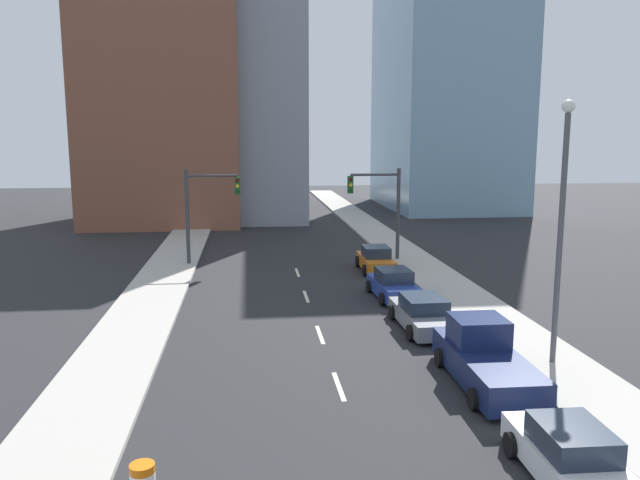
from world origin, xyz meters
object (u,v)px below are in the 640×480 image
object	(u,v)px
traffic_signal_right	(384,203)
pickup_truck_navy	(485,359)
traffic_signal_left	(202,205)
sedan_blue	(393,285)
street_lamp	(561,218)
sedan_orange	(376,260)
sedan_white	(571,458)
sedan_gray	(423,314)

from	to	relation	value
traffic_signal_right	pickup_truck_navy	xyz separation A→B (m)	(-1.03, -20.45, -3.04)
traffic_signal_left	sedan_blue	world-z (taller)	traffic_signal_left
traffic_signal_right	pickup_truck_navy	bearing A→B (deg)	-92.89
street_lamp	sedan_orange	world-z (taller)	street_lamp
sedan_orange	sedan_blue	bearing A→B (deg)	-92.92
street_lamp	pickup_truck_navy	xyz separation A→B (m)	(-3.02, -1.24, -4.50)
sedan_white	sedan_orange	size ratio (longest dim) A/B	1.02
pickup_truck_navy	street_lamp	bearing A→B (deg)	23.27
sedan_gray	sedan_blue	size ratio (longest dim) A/B	1.12
traffic_signal_left	sedan_orange	bearing A→B (deg)	-14.86
traffic_signal_left	sedan_blue	size ratio (longest dim) A/B	1.41
traffic_signal_right	sedan_white	xyz separation A→B (m)	(-1.29, -26.56, -3.22)
traffic_signal_left	pickup_truck_navy	bearing A→B (deg)	-62.69
sedan_white	sedan_blue	size ratio (longest dim) A/B	1.02
sedan_blue	sedan_white	bearing A→B (deg)	-92.59
traffic_signal_right	sedan_white	distance (m)	26.79
traffic_signal_right	sedan_blue	bearing A→B (deg)	-99.10
traffic_signal_right	sedan_gray	distance (m)	14.86
pickup_truck_navy	traffic_signal_left	bearing A→B (deg)	118.22
traffic_signal_left	street_lamp	bearing A→B (deg)	-54.74
traffic_signal_right	street_lamp	size ratio (longest dim) A/B	0.65
traffic_signal_left	street_lamp	xyz separation A→B (m)	(13.58, -19.21, 1.46)
sedan_gray	traffic_signal_right	bearing A→B (deg)	83.51
sedan_blue	pickup_truck_navy	bearing A→B (deg)	-90.94
sedan_orange	traffic_signal_right	bearing A→B (deg)	69.77
traffic_signal_left	traffic_signal_right	bearing A→B (deg)	0.00
sedan_white	pickup_truck_navy	distance (m)	6.12
sedan_blue	sedan_gray	bearing A→B (deg)	-92.33
sedan_white	sedan_blue	distance (m)	17.33
traffic_signal_left	traffic_signal_right	size ratio (longest dim) A/B	1.00
sedan_white	pickup_truck_navy	size ratio (longest dim) A/B	0.76
traffic_signal_left	pickup_truck_navy	size ratio (longest dim) A/B	1.05
street_lamp	sedan_white	distance (m)	9.31
traffic_signal_right	sedan_orange	size ratio (longest dim) A/B	1.42
pickup_truck_navy	sedan_white	bearing A→B (deg)	-91.49
pickup_truck_navy	traffic_signal_right	bearing A→B (deg)	88.02
street_lamp	sedan_orange	distance (m)	17.33
sedan_gray	sedan_blue	bearing A→B (deg)	89.92
sedan_orange	sedan_white	bearing A→B (deg)	-89.82
traffic_signal_left	pickup_truck_navy	world-z (taller)	traffic_signal_left
sedan_gray	sedan_orange	distance (m)	11.65
street_lamp	sedan_white	world-z (taller)	street_lamp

